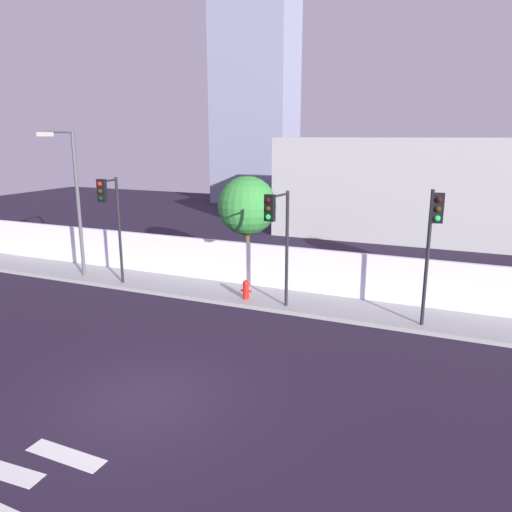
{
  "coord_description": "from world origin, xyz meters",
  "views": [
    {
      "loc": [
        6.83,
        -8.87,
        6.32
      ],
      "look_at": [
        0.22,
        6.5,
        2.22
      ],
      "focal_mm": 34.36,
      "sensor_mm": 36.0,
      "label": 1
    }
  ],
  "objects": [
    {
      "name": "ground_plane",
      "position": [
        0.0,
        0.0,
        0.0
      ],
      "size": [
        80.0,
        80.0,
        0.0
      ],
      "primitive_type": "plane",
      "color": "#231A2C"
    },
    {
      "name": "sidewalk",
      "position": [
        0.0,
        8.2,
        0.07
      ],
      "size": [
        36.0,
        2.4,
        0.15
      ],
      "primitive_type": "cube",
      "color": "#979797",
      "rests_on": "ground"
    },
    {
      "name": "perimeter_wall",
      "position": [
        0.0,
        9.49,
        1.05
      ],
      "size": [
        36.0,
        0.18,
        1.8
      ],
      "primitive_type": "cube",
      "color": "silver",
      "rests_on": "sidewalk"
    },
    {
      "name": "traffic_light_left",
      "position": [
        -6.45,
        6.97,
        3.46
      ],
      "size": [
        0.37,
        1.32,
        4.53
      ],
      "color": "black",
      "rests_on": "sidewalk"
    },
    {
      "name": "traffic_light_center",
      "position": [
        5.97,
        7.0,
        3.47
      ],
      "size": [
        0.47,
        1.26,
        4.54
      ],
      "color": "black",
      "rests_on": "sidewalk"
    },
    {
      "name": "traffic_light_right",
      "position": [
        0.9,
        6.82,
        3.3
      ],
      "size": [
        0.41,
        1.56,
        4.29
      ],
      "color": "black",
      "rests_on": "sidewalk"
    },
    {
      "name": "street_lamp_curbside",
      "position": [
        -8.79,
        7.48,
        3.96
      ],
      "size": [
        0.67,
        2.0,
        6.39
      ],
      "color": "#4C4C51",
      "rests_on": "sidewalk"
    },
    {
      "name": "fire_hydrant",
      "position": [
        -0.7,
        7.66,
        0.55
      ],
      "size": [
        0.44,
        0.26,
        0.75
      ],
      "color": "red",
      "rests_on": "sidewalk"
    },
    {
      "name": "roadside_tree_leftmost",
      "position": [
        -2.14,
        10.98,
        3.29
      ],
      "size": [
        2.64,
        2.64,
        4.62
      ],
      "color": "brown",
      "rests_on": "ground"
    },
    {
      "name": "low_building_distant",
      "position": [
        2.45,
        23.49,
        3.12
      ],
      "size": [
        14.29,
        6.0,
        6.24
      ],
      "primitive_type": "cube",
      "color": "#AAAAAA",
      "rests_on": "ground"
    },
    {
      "name": "tower_on_skyline",
      "position": [
        -12.32,
        35.49,
        15.14
      ],
      "size": [
        7.39,
        5.0,
        30.27
      ],
      "primitive_type": "cube",
      "color": "gray",
      "rests_on": "ground"
    }
  ]
}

